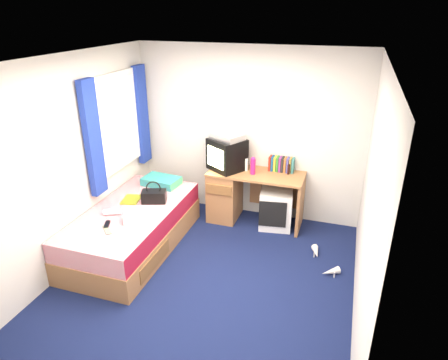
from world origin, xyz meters
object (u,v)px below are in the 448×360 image
(aerosol_can, at_px, (246,164))
(desk, at_px, (237,193))
(pillow, at_px, (161,181))
(remote_control, at_px, (107,224))
(pink_water_bottle, at_px, (253,166))
(colour_swatch_fan, at_px, (107,230))
(towel, at_px, (139,215))
(picture_frame, at_px, (290,168))
(water_bottle, at_px, (112,212))
(storage_cube, at_px, (276,208))
(handbag, at_px, (154,196))
(bed, at_px, (133,228))
(magazine, at_px, (131,200))
(crt_tv, at_px, (227,154))
(white_heels, at_px, (323,262))
(vcr, at_px, (227,136))

(aerosol_can, bearing_deg, desk, -165.22)
(pillow, distance_m, remote_control, 1.22)
(pink_water_bottle, height_order, aerosol_can, pink_water_bottle)
(colour_swatch_fan, height_order, remote_control, remote_control)
(pink_water_bottle, relative_size, towel, 0.66)
(picture_frame, distance_m, water_bottle, 2.38)
(desk, xyz_separation_m, storage_cube, (0.58, -0.04, -0.14))
(colour_swatch_fan, bearing_deg, desk, 58.28)
(picture_frame, distance_m, handbag, 1.85)
(bed, distance_m, magazine, 0.38)
(crt_tv, xyz_separation_m, remote_control, (-0.94, -1.57, -0.42))
(pink_water_bottle, bearing_deg, handbag, -143.52)
(crt_tv, distance_m, magazine, 1.42)
(picture_frame, height_order, white_heels, picture_frame)
(bed, xyz_separation_m, desk, (1.02, 1.14, 0.14))
(vcr, distance_m, handbag, 1.26)
(towel, bearing_deg, vcr, 63.88)
(magazine, relative_size, remote_control, 1.75)
(picture_frame, relative_size, pink_water_bottle, 0.65)
(desk, xyz_separation_m, pink_water_bottle, (0.24, -0.06, 0.45))
(white_heels, bearing_deg, aerosol_can, 145.79)
(crt_tv, bearing_deg, pink_water_bottle, 23.37)
(vcr, height_order, towel, vcr)
(colour_swatch_fan, relative_size, remote_control, 1.38)
(bed, height_order, magazine, magazine)
(magazine, distance_m, white_heels, 2.52)
(pillow, distance_m, crt_tv, 0.99)
(vcr, height_order, white_heels, vcr)
(desk, relative_size, colour_swatch_fan, 5.91)
(aerosol_can, xyz_separation_m, white_heels, (1.19, -0.81, -0.80))
(crt_tv, distance_m, water_bottle, 1.72)
(pink_water_bottle, relative_size, white_heels, 0.38)
(vcr, xyz_separation_m, water_bottle, (-1.02, -1.33, -0.65))
(vcr, xyz_separation_m, aerosol_can, (0.27, 0.03, -0.39))
(pink_water_bottle, bearing_deg, towel, -129.29)
(bed, distance_m, desk, 1.54)
(remote_control, bearing_deg, bed, 58.28)
(colour_swatch_fan, bearing_deg, aerosol_can, 55.92)
(desk, bearing_deg, pink_water_bottle, -14.13)
(pillow, xyz_separation_m, colour_swatch_fan, (-0.03, -1.31, -0.05))
(pillow, distance_m, vcr, 1.12)
(crt_tv, height_order, pink_water_bottle, crt_tv)
(picture_frame, height_order, water_bottle, picture_frame)
(desk, xyz_separation_m, handbag, (-0.85, -0.86, 0.22))
(pillow, height_order, vcr, vcr)
(pillow, xyz_separation_m, white_heels, (2.31, -0.42, -0.55))
(towel, bearing_deg, desk, 58.86)
(handbag, bearing_deg, desk, 26.49)
(picture_frame, distance_m, towel, 2.11)
(colour_swatch_fan, bearing_deg, bed, 89.64)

